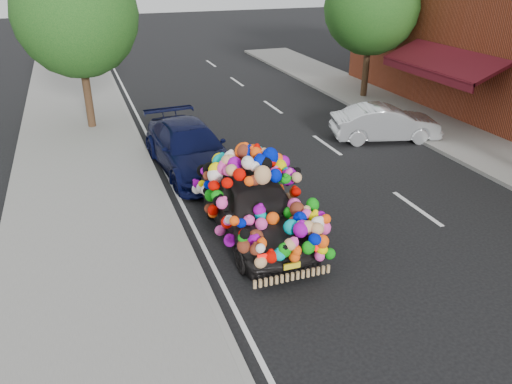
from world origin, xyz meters
TOP-DOWN VIEW (x-y plane):
  - ground at (0.00, 0.00)m, footprint 100.00×100.00m
  - sidewalk at (-4.30, 0.00)m, footprint 4.00×60.00m
  - kerb at (-2.35, 0.00)m, footprint 0.15×60.00m
  - footpath_far at (8.20, 3.00)m, footprint 3.00×40.00m
  - lane_markings at (3.60, 0.00)m, footprint 6.00×50.00m
  - tree_near_sidewalk at (-3.80, 9.50)m, footprint 4.20×4.20m
  - tree_far_b at (8.00, 10.00)m, footprint 4.00×4.00m
  - plush_art_car at (-0.74, 0.19)m, footprint 2.08×4.45m
  - navy_sedan at (-1.24, 4.50)m, footprint 2.28×4.85m
  - silver_hatchback at (5.72, 4.81)m, footprint 3.89×2.18m

SIDE VIEW (x-z plane):
  - ground at x=0.00m, z-range 0.00..0.00m
  - lane_markings at x=3.60m, z-range 0.00..0.01m
  - sidewalk at x=-4.30m, z-range 0.00..0.12m
  - footpath_far at x=8.20m, z-range 0.00..0.12m
  - kerb at x=-2.35m, z-range 0.00..0.13m
  - silver_hatchback at x=5.72m, z-range 0.00..1.21m
  - navy_sedan at x=-1.24m, z-range 0.00..1.37m
  - plush_art_car at x=-0.74m, z-range 0.02..2.12m
  - tree_far_b at x=8.00m, z-range 0.94..6.84m
  - tree_near_sidewalk at x=-3.80m, z-range 0.96..7.09m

